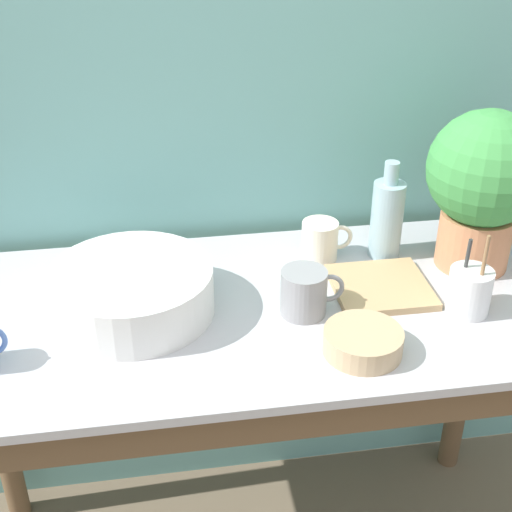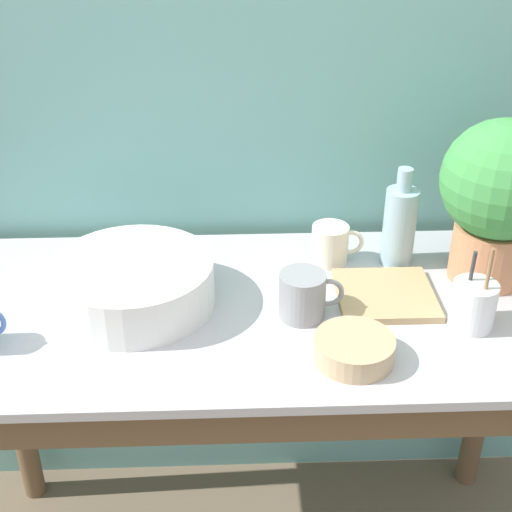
{
  "view_description": "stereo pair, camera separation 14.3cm",
  "coord_description": "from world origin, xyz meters",
  "px_view_note": "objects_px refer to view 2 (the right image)",
  "views": [
    {
      "loc": [
        -0.19,
        -0.91,
        1.67
      ],
      "look_at": [
        0.0,
        0.31,
        0.95
      ],
      "focal_mm": 50.0,
      "sensor_mm": 36.0,
      "label": 1
    },
    {
      "loc": [
        -0.05,
        -0.92,
        1.67
      ],
      "look_at": [
        0.0,
        0.31,
        0.95
      ],
      "focal_mm": 50.0,
      "sensor_mm": 36.0,
      "label": 2
    }
  ],
  "objects_px": {
    "mug_grey": "(303,295)",
    "bottle_tall": "(400,225)",
    "mug_cream": "(331,244)",
    "tray_board": "(385,295)",
    "bowl_small_tan": "(354,349)",
    "bowl_wash_large": "(134,283)",
    "potted_plant": "(500,193)",
    "utensil_cup": "(473,305)"
  },
  "relations": [
    {
      "from": "mug_grey",
      "to": "bottle_tall",
      "type": "bearing_deg",
      "value": 41.04
    },
    {
      "from": "mug_grey",
      "to": "mug_cream",
      "type": "bearing_deg",
      "value": 68.46
    },
    {
      "from": "bottle_tall",
      "to": "tray_board",
      "type": "height_order",
      "value": "bottle_tall"
    },
    {
      "from": "mug_grey",
      "to": "bowl_small_tan",
      "type": "bearing_deg",
      "value": -60.8
    },
    {
      "from": "bowl_wash_large",
      "to": "mug_grey",
      "type": "height_order",
      "value": "bowl_wash_large"
    },
    {
      "from": "potted_plant",
      "to": "mug_grey",
      "type": "height_order",
      "value": "potted_plant"
    },
    {
      "from": "mug_cream",
      "to": "bottle_tall",
      "type": "bearing_deg",
      "value": -2.87
    },
    {
      "from": "bowl_wash_large",
      "to": "utensil_cup",
      "type": "bearing_deg",
      "value": -8.74
    },
    {
      "from": "potted_plant",
      "to": "mug_cream",
      "type": "relative_size",
      "value": 3.03
    },
    {
      "from": "potted_plant",
      "to": "bowl_small_tan",
      "type": "distance_m",
      "value": 0.48
    },
    {
      "from": "potted_plant",
      "to": "utensil_cup",
      "type": "relative_size",
      "value": 1.97
    },
    {
      "from": "potted_plant",
      "to": "bottle_tall",
      "type": "height_order",
      "value": "potted_plant"
    },
    {
      "from": "potted_plant",
      "to": "utensil_cup",
      "type": "xyz_separation_m",
      "value": [
        -0.09,
        -0.18,
        -0.16
      ]
    },
    {
      "from": "utensil_cup",
      "to": "tray_board",
      "type": "xyz_separation_m",
      "value": [
        -0.15,
        0.1,
        -0.04
      ]
    },
    {
      "from": "mug_grey",
      "to": "bowl_small_tan",
      "type": "height_order",
      "value": "mug_grey"
    },
    {
      "from": "potted_plant",
      "to": "mug_grey",
      "type": "distance_m",
      "value": 0.47
    },
    {
      "from": "utensil_cup",
      "to": "tray_board",
      "type": "height_order",
      "value": "utensil_cup"
    },
    {
      "from": "bowl_wash_large",
      "to": "bottle_tall",
      "type": "relative_size",
      "value": 1.43
    },
    {
      "from": "mug_cream",
      "to": "mug_grey",
      "type": "height_order",
      "value": "mug_grey"
    },
    {
      "from": "utensil_cup",
      "to": "bowl_small_tan",
      "type": "bearing_deg",
      "value": -158.55
    },
    {
      "from": "utensil_cup",
      "to": "tray_board",
      "type": "relative_size",
      "value": 0.91
    },
    {
      "from": "tray_board",
      "to": "mug_grey",
      "type": "bearing_deg",
      "value": -162.49
    },
    {
      "from": "potted_plant",
      "to": "mug_cream",
      "type": "xyz_separation_m",
      "value": [
        -0.34,
        0.08,
        -0.16
      ]
    },
    {
      "from": "potted_plant",
      "to": "bowl_wash_large",
      "type": "height_order",
      "value": "potted_plant"
    },
    {
      "from": "bowl_wash_large",
      "to": "tray_board",
      "type": "distance_m",
      "value": 0.53
    },
    {
      "from": "mug_cream",
      "to": "utensil_cup",
      "type": "relative_size",
      "value": 0.65
    },
    {
      "from": "mug_cream",
      "to": "potted_plant",
      "type": "bearing_deg",
      "value": -13.11
    },
    {
      "from": "bowl_wash_large",
      "to": "mug_grey",
      "type": "bearing_deg",
      "value": -9.3
    },
    {
      "from": "mug_grey",
      "to": "utensil_cup",
      "type": "xyz_separation_m",
      "value": [
        0.33,
        -0.05,
        0.0
      ]
    },
    {
      "from": "bowl_wash_large",
      "to": "mug_grey",
      "type": "xyz_separation_m",
      "value": [
        0.35,
        -0.06,
        -0.0
      ]
    },
    {
      "from": "bottle_tall",
      "to": "tray_board",
      "type": "xyz_separation_m",
      "value": [
        -0.05,
        -0.15,
        -0.09
      ]
    },
    {
      "from": "bowl_wash_large",
      "to": "bowl_small_tan",
      "type": "height_order",
      "value": "bowl_wash_large"
    },
    {
      "from": "bowl_wash_large",
      "to": "bowl_small_tan",
      "type": "bearing_deg",
      "value": -25.31
    },
    {
      "from": "utensil_cup",
      "to": "tray_board",
      "type": "distance_m",
      "value": 0.19
    },
    {
      "from": "bowl_wash_large",
      "to": "bowl_small_tan",
      "type": "relative_size",
      "value": 2.21
    },
    {
      "from": "bowl_wash_large",
      "to": "bottle_tall",
      "type": "bearing_deg",
      "value": 14.19
    },
    {
      "from": "bottle_tall",
      "to": "bowl_small_tan",
      "type": "height_order",
      "value": "bottle_tall"
    },
    {
      "from": "bowl_small_tan",
      "to": "tray_board",
      "type": "relative_size",
      "value": 0.74
    },
    {
      "from": "mug_cream",
      "to": "mug_grey",
      "type": "bearing_deg",
      "value": -111.54
    },
    {
      "from": "utensil_cup",
      "to": "potted_plant",
      "type": "bearing_deg",
      "value": 64.4
    },
    {
      "from": "bowl_wash_large",
      "to": "bottle_tall",
      "type": "height_order",
      "value": "bottle_tall"
    },
    {
      "from": "bottle_tall",
      "to": "mug_cream",
      "type": "relative_size",
      "value": 1.95
    }
  ]
}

